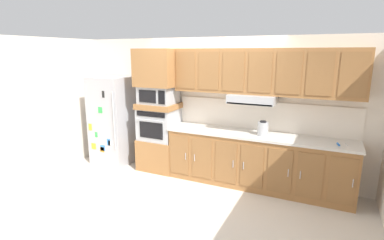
# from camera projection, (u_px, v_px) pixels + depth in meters

# --- Properties ---
(ground_plane) EXTENTS (9.60, 9.60, 0.00)m
(ground_plane) POSITION_uv_depth(u_px,v_px,m) (188.00, 193.00, 4.82)
(ground_plane) COLOR beige
(back_kitchen_wall) EXTENTS (6.20, 0.12, 2.50)m
(back_kitchen_wall) POSITION_uv_depth(u_px,v_px,m) (214.00, 107.00, 5.52)
(back_kitchen_wall) COLOR silver
(back_kitchen_wall) RESTS_ON ground
(side_panel_left) EXTENTS (0.12, 7.10, 2.50)m
(side_panel_left) POSITION_uv_depth(u_px,v_px,m) (56.00, 105.00, 5.71)
(side_panel_left) COLOR silver
(side_panel_left) RESTS_ON ground
(refrigerator) EXTENTS (0.76, 0.73, 1.76)m
(refrigerator) POSITION_uv_depth(u_px,v_px,m) (113.00, 120.00, 6.06)
(refrigerator) COLOR #ADADB2
(refrigerator) RESTS_ON ground
(oven_base_cabinet) EXTENTS (0.74, 0.62, 0.60)m
(oven_base_cabinet) POSITION_uv_depth(u_px,v_px,m) (160.00, 154.00, 5.82)
(oven_base_cabinet) COLOR #996638
(oven_base_cabinet) RESTS_ON ground
(built_in_oven) EXTENTS (0.70, 0.62, 0.60)m
(built_in_oven) POSITION_uv_depth(u_px,v_px,m) (159.00, 124.00, 5.68)
(built_in_oven) COLOR #A8AAAF
(built_in_oven) RESTS_ON oven_base_cabinet
(appliance_mid_shelf) EXTENTS (0.74, 0.62, 0.10)m
(appliance_mid_shelf) POSITION_uv_depth(u_px,v_px,m) (159.00, 106.00, 5.61)
(appliance_mid_shelf) COLOR #996638
(appliance_mid_shelf) RESTS_ON built_in_oven
(microwave) EXTENTS (0.64, 0.54, 0.32)m
(microwave) POSITION_uv_depth(u_px,v_px,m) (159.00, 95.00, 5.56)
(microwave) COLOR #A8AAAF
(microwave) RESTS_ON appliance_mid_shelf
(appliance_upper_cabinet) EXTENTS (0.74, 0.62, 0.68)m
(appliance_upper_cabinet) POSITION_uv_depth(u_px,v_px,m) (158.00, 68.00, 5.45)
(appliance_upper_cabinet) COLOR #996638
(appliance_upper_cabinet) RESTS_ON microwave
(lower_cabinet_run) EXTENTS (3.03, 0.63, 0.88)m
(lower_cabinet_run) POSITION_uv_depth(u_px,v_px,m) (256.00, 162.00, 5.00)
(lower_cabinet_run) COLOR #996638
(lower_cabinet_run) RESTS_ON ground
(countertop_slab) EXTENTS (3.07, 0.64, 0.04)m
(countertop_slab) POSITION_uv_depth(u_px,v_px,m) (257.00, 135.00, 4.90)
(countertop_slab) COLOR beige
(countertop_slab) RESTS_ON lower_cabinet_run
(backsplash_panel) EXTENTS (3.07, 0.02, 0.50)m
(backsplash_panel) POSITION_uv_depth(u_px,v_px,m) (262.00, 116.00, 5.10)
(backsplash_panel) COLOR white
(backsplash_panel) RESTS_ON countertop_slab
(upper_cabinet_with_hood) EXTENTS (3.03, 0.48, 0.88)m
(upper_cabinet_with_hood) POSITION_uv_depth(u_px,v_px,m) (262.00, 73.00, 4.79)
(upper_cabinet_with_hood) COLOR #996638
(upper_cabinet_with_hood) RESTS_ON backsplash_panel
(screwdriver) EXTENTS (0.15, 0.14, 0.03)m
(screwdriver) POSITION_uv_depth(u_px,v_px,m) (339.00, 144.00, 4.30)
(screwdriver) COLOR blue
(screwdriver) RESTS_ON countertop_slab
(electric_kettle) EXTENTS (0.17, 0.17, 0.24)m
(electric_kettle) POSITION_uv_depth(u_px,v_px,m) (263.00, 129.00, 4.79)
(electric_kettle) COLOR #A8AAAF
(electric_kettle) RESTS_ON countertop_slab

